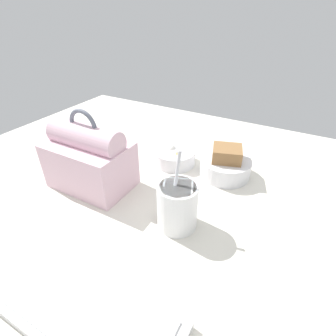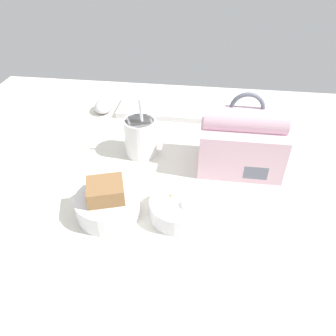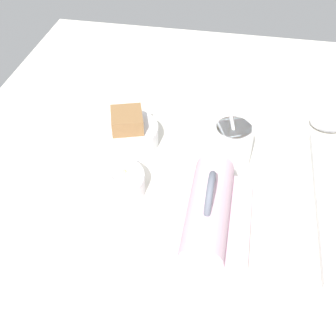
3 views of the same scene
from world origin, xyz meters
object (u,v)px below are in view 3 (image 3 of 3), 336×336
(bento_bowl_sandwich, at_px, (128,133))
(bento_bowl_snacks, at_px, (116,183))
(soup_cup, at_px, (232,145))
(computer_mouse, at_px, (329,122))
(lunch_bag, at_px, (206,234))

(bento_bowl_sandwich, xyz_separation_m, bento_bowl_snacks, (0.15, 0.01, -0.01))
(soup_cup, height_order, computer_mouse, soup_cup)
(soup_cup, distance_m, computer_mouse, 0.28)
(lunch_bag, distance_m, computer_mouse, 0.50)
(soup_cup, height_order, bento_bowl_snacks, soup_cup)
(lunch_bag, bearing_deg, bento_bowl_sandwich, -143.78)
(lunch_bag, height_order, bento_bowl_snacks, lunch_bag)
(computer_mouse, bearing_deg, soup_cup, -52.70)
(soup_cup, bearing_deg, bento_bowl_snacks, -61.03)
(lunch_bag, height_order, computer_mouse, lunch_bag)
(bento_bowl_sandwich, bearing_deg, computer_mouse, 107.25)
(lunch_bag, distance_m, bento_bowl_snacks, 0.25)
(lunch_bag, xyz_separation_m, computer_mouse, (-0.43, 0.25, -0.06))
(lunch_bag, bearing_deg, computer_mouse, 150.16)
(bento_bowl_snacks, bearing_deg, lunch_bag, 55.25)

